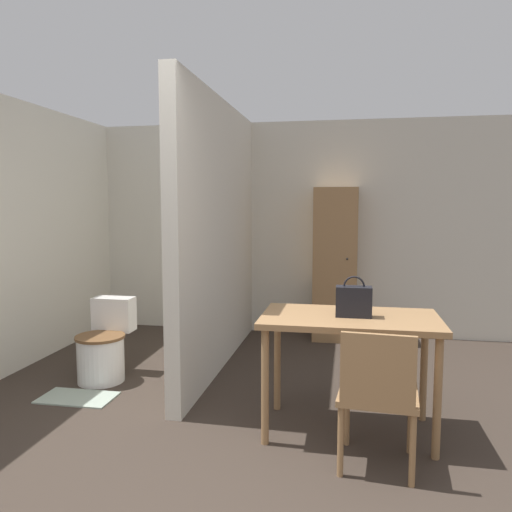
{
  "coord_description": "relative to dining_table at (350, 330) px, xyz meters",
  "views": [
    {
      "loc": [
        0.69,
        -2.04,
        1.54
      ],
      "look_at": [
        -0.01,
        1.74,
        1.14
      ],
      "focal_mm": 35.0,
      "sensor_mm": 36.0,
      "label": 1
    }
  ],
  "objects": [
    {
      "name": "toilet",
      "position": [
        -2.12,
        0.65,
        -0.42
      ],
      "size": [
        0.42,
        0.57,
        0.69
      ],
      "color": "white",
      "rests_on": "ground_plane"
    },
    {
      "name": "wall_left",
      "position": [
        -3.07,
        0.64,
        0.55
      ],
      "size": [
        0.12,
        4.85,
        2.5
      ],
      "color": "beige",
      "rests_on": "ground_plane"
    },
    {
      "name": "wooden_cabinet",
      "position": [
        -0.16,
        2.36,
        0.16
      ],
      "size": [
        0.49,
        0.41,
        1.73
      ],
      "color": "#997047",
      "rests_on": "ground_plane"
    },
    {
      "name": "handbag",
      "position": [
        0.02,
        -0.01,
        0.2
      ],
      "size": [
        0.23,
        0.11,
        0.27
      ],
      "color": "black",
      "rests_on": "dining_table"
    },
    {
      "name": "wooden_chair",
      "position": [
        0.16,
        -0.48,
        -0.23
      ],
      "size": [
        0.49,
        0.49,
        0.84
      ],
      "rotation": [
        0.0,
        0.0,
        -0.09
      ],
      "color": "#997047",
      "rests_on": "ground_plane"
    },
    {
      "name": "wall_back",
      "position": [
        -0.71,
        2.63,
        0.55
      ],
      "size": [
        5.6,
        0.12,
        2.5
      ],
      "color": "beige",
      "rests_on": "ground_plane"
    },
    {
      "name": "partition_wall",
      "position": [
        -1.23,
        1.25,
        0.55
      ],
      "size": [
        0.12,
        2.63,
        2.5
      ],
      "color": "beige",
      "rests_on": "ground_plane"
    },
    {
      "name": "dining_table",
      "position": [
        0.0,
        0.0,
        0.0
      ],
      "size": [
        1.17,
        0.68,
        0.8
      ],
      "color": "#997047",
      "rests_on": "ground_plane"
    },
    {
      "name": "bath_mat",
      "position": [
        -2.12,
        0.19,
        -0.7
      ],
      "size": [
        0.59,
        0.33,
        0.01
      ],
      "color": "#99A899",
      "rests_on": "ground_plane"
    }
  ]
}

